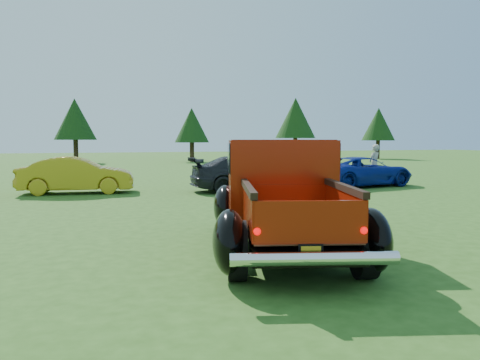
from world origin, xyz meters
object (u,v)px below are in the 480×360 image
at_px(spectator, 374,164).
at_px(show_car_blue, 362,172).
at_px(tree_east, 295,118).
at_px(tree_far_east, 378,124).
at_px(tree_mid_left, 75,119).
at_px(show_car_grey, 251,173).
at_px(pickup_truck, 281,196).
at_px(tree_mid_right, 192,125).
at_px(show_car_yellow, 77,175).

bearing_deg(spectator, show_car_blue, 12.77).
distance_m(tree_east, tree_far_east, 9.06).
height_order(tree_mid_left, show_car_grey, tree_mid_left).
xyz_separation_m(tree_far_east, pickup_truck, (-22.85, -30.73, -2.37)).
distance_m(tree_mid_left, spectator, 25.19).
bearing_deg(tree_mid_right, show_car_grey, -96.51).
height_order(tree_east, spectator, tree_east).
relative_size(show_car_blue, spectator, 2.56).
bearing_deg(pickup_truck, tree_far_east, 68.27).
distance_m(pickup_truck, show_car_grey, 8.66).
bearing_deg(tree_mid_left, pickup_truck, -82.44).
relative_size(tree_east, show_car_blue, 1.29).
height_order(pickup_truck, show_car_blue, pickup_truck).
relative_size(tree_far_east, show_car_yellow, 1.27).
distance_m(tree_mid_left, show_car_grey, 23.97).
bearing_deg(tree_east, show_car_blue, -107.76).
bearing_deg(show_car_grey, show_car_yellow, 80.93).
distance_m(pickup_truck, show_car_yellow, 10.11).
distance_m(tree_mid_left, show_car_blue, 25.46).
distance_m(tree_far_east, show_car_yellow, 34.03).
xyz_separation_m(tree_far_east, show_car_blue, (-15.78, -22.18, -2.66)).
height_order(tree_mid_right, tree_far_east, tree_far_east).
height_order(tree_mid_right, pickup_truck, tree_mid_right).
bearing_deg(tree_east, pickup_truck, -114.98).
bearing_deg(tree_mid_right, pickup_truck, -99.12).
bearing_deg(show_car_blue, show_car_grey, 83.09).
height_order(show_car_grey, spectator, spectator).
relative_size(tree_east, tree_far_east, 1.12).
bearing_deg(pickup_truck, tree_mid_right, 95.78).
bearing_deg(tree_east, tree_far_east, 6.34).
bearing_deg(tree_far_east, show_car_blue, -125.43).
distance_m(show_car_yellow, spectator, 11.76).
bearing_deg(show_car_grey, tree_far_east, -40.69).
relative_size(tree_far_east, show_car_blue, 1.15).
bearing_deg(show_car_yellow, tree_mid_right, -16.68).
bearing_deg(spectator, show_car_yellow, -25.17).
bearing_deg(spectator, tree_far_east, -149.52).
distance_m(tree_mid_left, tree_east, 18.06).
bearing_deg(tree_far_east, pickup_truck, -126.63).
height_order(tree_mid_right, show_car_blue, tree_mid_right).
height_order(tree_far_east, show_car_yellow, tree_far_east).
distance_m(tree_mid_left, pickup_truck, 31.61).
bearing_deg(show_car_blue, pickup_truck, 130.75).
bearing_deg(tree_mid_right, spectator, -80.89).
height_order(tree_mid_left, tree_far_east, tree_mid_left).
relative_size(tree_mid_left, tree_mid_right, 1.14).
height_order(tree_east, pickup_truck, tree_east).
bearing_deg(tree_mid_left, show_car_grey, -74.16).
xyz_separation_m(tree_mid_left, show_car_yellow, (0.58, -21.78, -2.76)).
bearing_deg(show_car_blue, spectator, -61.91).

